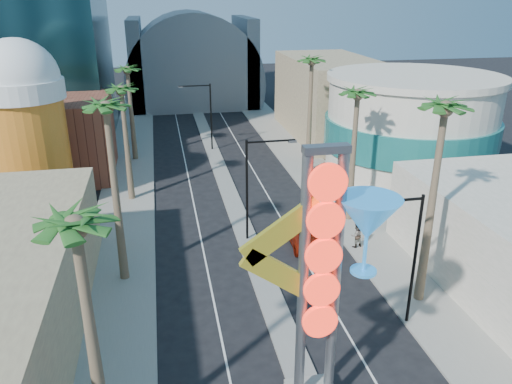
{
  "coord_description": "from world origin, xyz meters",
  "views": [
    {
      "loc": [
        -5.97,
        -13.83,
        17.78
      ],
      "look_at": [
        0.35,
        18.29,
        4.64
      ],
      "focal_mm": 35.0,
      "sensor_mm": 36.0,
      "label": 1
    }
  ],
  "objects": [
    {
      "name": "streetlight_1",
      "position": [
        -0.55,
        44.0,
        4.88
      ],
      "size": [
        3.79,
        0.25,
        8.0
      ],
      "color": "black",
      "rests_on": "ground"
    },
    {
      "name": "filler_east",
      "position": [
        16.0,
        48.0,
        5.0
      ],
      "size": [
        10.0,
        20.0,
        10.0
      ],
      "primitive_type": "cube",
      "color": "#927B5E",
      "rests_on": "ground"
    },
    {
      "name": "palm_5",
      "position": [
        9.0,
        10.0,
        11.27
      ],
      "size": [
        2.4,
        2.4,
        13.2
      ],
      "color": "brown",
      "rests_on": "ground"
    },
    {
      "name": "brick_filler_west",
      "position": [
        -16.0,
        38.0,
        4.0
      ],
      "size": [
        10.0,
        10.0,
        8.0
      ],
      "primitive_type": "cube",
      "color": "brown",
      "rests_on": "ground"
    },
    {
      "name": "red_pickup",
      "position": [
        4.34,
        18.48,
        0.86
      ],
      "size": [
        2.95,
        6.23,
        1.72
      ],
      "primitive_type": "imported",
      "rotation": [
        0.0,
        0.0,
        -0.02
      ],
      "color": "maroon",
      "rests_on": "ground"
    },
    {
      "name": "streetlight_2",
      "position": [
        6.72,
        8.0,
        4.83
      ],
      "size": [
        3.45,
        0.25,
        8.0
      ],
      "color": "black",
      "rests_on": "ground"
    },
    {
      "name": "sidewalk_west",
      "position": [
        -9.5,
        35.0,
        0.07
      ],
      "size": [
        5.0,
        100.0,
        0.15
      ],
      "primitive_type": "cube",
      "color": "gray",
      "rests_on": "ground"
    },
    {
      "name": "palm_2",
      "position": [
        -9.0,
        30.0,
        9.48
      ],
      "size": [
        2.4,
        2.4,
        11.2
      ],
      "color": "brown",
      "rests_on": "ground"
    },
    {
      "name": "median",
      "position": [
        0.0,
        38.0,
        0.07
      ],
      "size": [
        1.6,
        84.0,
        0.15
      ],
      "primitive_type": "cube",
      "color": "gray",
      "rests_on": "ground"
    },
    {
      "name": "pedestrian_b",
      "position": [
        7.67,
        17.1,
        1.11
      ],
      "size": [
        1.08,
        0.93,
        1.91
      ],
      "primitive_type": "imported",
      "rotation": [
        0.0,
        0.0,
        3.39
      ],
      "color": "gray",
      "rests_on": "sidewalk_east"
    },
    {
      "name": "canopy",
      "position": [
        0.0,
        72.0,
        4.31
      ],
      "size": [
        22.0,
        16.0,
        22.0
      ],
      "color": "slate",
      "rests_on": "ground"
    },
    {
      "name": "palm_7",
      "position": [
        9.0,
        34.0,
        10.82
      ],
      "size": [
        2.4,
        2.4,
        12.7
      ],
      "color": "brown",
      "rests_on": "ground"
    },
    {
      "name": "neon_sign",
      "position": [
        0.82,
        2.96,
        7.31
      ],
      "size": [
        6.53,
        2.6,
        12.55
      ],
      "color": "gray",
      "rests_on": "ground"
    },
    {
      "name": "beer_mug",
      "position": [
        -17.0,
        30.0,
        7.84
      ],
      "size": [
        7.0,
        7.0,
        14.5
      ],
      "color": "#C67A1A",
      "rests_on": "ground"
    },
    {
      "name": "palm_6",
      "position": [
        9.0,
        22.0,
        9.93
      ],
      "size": [
        2.4,
        2.4,
        11.7
      ],
      "color": "brown",
      "rests_on": "ground"
    },
    {
      "name": "sidewalk_east",
      "position": [
        9.5,
        35.0,
        0.07
      ],
      "size": [
        5.0,
        100.0,
        0.15
      ],
      "primitive_type": "cube",
      "color": "gray",
      "rests_on": "ground"
    },
    {
      "name": "palm_0",
      "position": [
        -9.0,
        2.0,
        9.93
      ],
      "size": [
        2.4,
        2.4,
        11.7
      ],
      "color": "brown",
      "rests_on": "ground"
    },
    {
      "name": "palm_1",
      "position": [
        -9.0,
        16.0,
        10.82
      ],
      "size": [
        2.4,
        2.4,
        12.7
      ],
      "color": "brown",
      "rests_on": "ground"
    },
    {
      "name": "streetlight_0",
      "position": [
        0.55,
        20.0,
        4.88
      ],
      "size": [
        3.79,
        0.25,
        8.0
      ],
      "color": "black",
      "rests_on": "ground"
    },
    {
      "name": "turquoise_building",
      "position": [
        18.0,
        30.0,
        5.25
      ],
      "size": [
        16.6,
        16.6,
        10.6
      ],
      "color": "beige",
      "rests_on": "ground"
    },
    {
      "name": "palm_3",
      "position": [
        -9.0,
        42.0,
        9.48
      ],
      "size": [
        2.4,
        2.4,
        11.2
      ],
      "color": "brown",
      "rests_on": "ground"
    }
  ]
}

